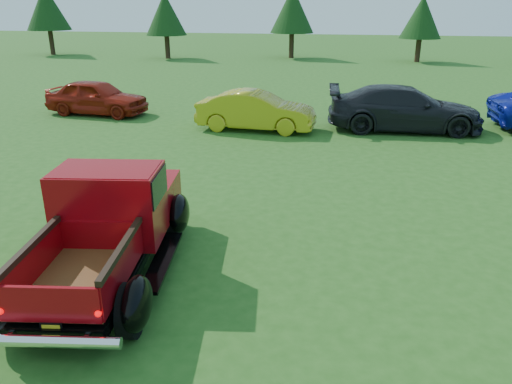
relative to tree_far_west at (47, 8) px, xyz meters
name	(u,v)px	position (x,y,z in m)	size (l,w,h in m)	color
ground	(251,251)	(22.00, -30.00, -3.52)	(120.00, 120.00, 0.00)	#245317
tree_far_west	(47,8)	(0.00, 0.00, 0.00)	(3.33, 3.33, 5.20)	#332114
tree_west	(165,14)	(10.00, -1.00, -0.41)	(2.94, 2.94, 4.60)	#332114
tree_mid_left	(292,10)	(19.00, 1.00, -0.14)	(3.20, 3.20, 5.00)	#332114
tree_mid_right	(422,17)	(28.00, 0.00, -0.55)	(2.82, 2.82, 4.40)	#332114
pickup_truck	(112,221)	(19.94, -30.85, -2.73)	(2.61, 4.65, 1.65)	black
show_car_red	(97,97)	(14.19, -20.18, -2.87)	(1.53, 3.80, 1.30)	maroon
show_car_yellow	(256,111)	(20.50, -21.49, -2.88)	(1.35, 3.86, 1.27)	#B1A317
show_car_grey	(404,108)	(25.29, -20.61, -2.80)	(2.02, 4.96, 1.44)	black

